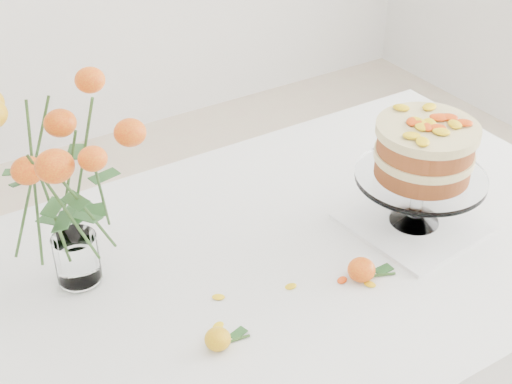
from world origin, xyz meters
TOP-DOWN VIEW (x-y plane):
  - table at (0.00, 0.00)m, footprint 1.43×0.93m
  - napkin at (0.24, -0.07)m, footprint 0.30×0.30m
  - cake_stand at (0.24, -0.07)m, footprint 0.29×0.29m
  - rose_vase at (-0.47, 0.14)m, footprint 0.39×0.39m
  - loose_rose_near at (-0.33, -0.16)m, footprint 0.09×0.05m
  - loose_rose_far at (0.02, -0.15)m, footprint 0.10×0.06m
  - stray_petal_a at (-0.12, -0.10)m, footprint 0.03×0.02m
  - stray_petal_b at (-0.02, -0.14)m, footprint 0.03×0.02m
  - stray_petal_c at (0.02, -0.18)m, footprint 0.03×0.02m
  - stray_petal_d at (-0.26, -0.05)m, footprint 0.03×0.02m
  - stray_petal_e at (-0.30, -0.12)m, footprint 0.03×0.02m
  - stray_petal_f at (0.30, -0.08)m, footprint 0.03×0.02m

SIDE VIEW (x-z plane):
  - table at x=0.00m, z-range 0.30..1.05m
  - stray_petal_a at x=-0.12m, z-range 0.76..0.76m
  - stray_petal_b at x=-0.02m, z-range 0.76..0.76m
  - stray_petal_c at x=0.02m, z-range 0.76..0.76m
  - stray_petal_d at x=-0.26m, z-range 0.76..0.76m
  - stray_petal_e at x=-0.30m, z-range 0.76..0.76m
  - stray_petal_f at x=0.30m, z-range 0.76..0.76m
  - napkin at x=0.24m, z-range 0.76..0.77m
  - loose_rose_near at x=-0.33m, z-range 0.76..0.80m
  - loose_rose_far at x=0.02m, z-range 0.76..0.80m
  - cake_stand at x=0.24m, z-range 0.81..1.07m
  - rose_vase at x=-0.47m, z-range 0.80..1.25m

